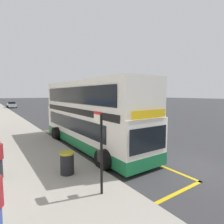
{
  "coord_description": "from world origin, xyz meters",
  "views": [
    {
      "loc": [
        -8.25,
        -4.4,
        3.6
      ],
      "look_at": [
        -0.89,
        6.27,
        2.3
      ],
      "focal_mm": 29.46,
      "sensor_mm": 36.0,
      "label": 1
    }
  ],
  "objects_px": {
    "double_decker_bus": "(90,116)",
    "bus_stop_sign": "(100,146)",
    "litter_bin": "(67,163)",
    "parked_car_silver_distant": "(12,105)"
  },
  "relations": [
    {
      "from": "double_decker_bus",
      "to": "litter_bin",
      "type": "bearing_deg",
      "value": -130.03
    },
    {
      "from": "bus_stop_sign",
      "to": "litter_bin",
      "type": "height_order",
      "value": "bus_stop_sign"
    },
    {
      "from": "litter_bin",
      "to": "parked_car_silver_distant",
      "type": "bearing_deg",
      "value": 86.63
    },
    {
      "from": "parked_car_silver_distant",
      "to": "double_decker_bus",
      "type": "bearing_deg",
      "value": 93.08
    },
    {
      "from": "parked_car_silver_distant",
      "to": "litter_bin",
      "type": "distance_m",
      "value": 45.46
    },
    {
      "from": "double_decker_bus",
      "to": "parked_car_silver_distant",
      "type": "height_order",
      "value": "double_decker_bus"
    },
    {
      "from": "bus_stop_sign",
      "to": "parked_car_silver_distant",
      "type": "bearing_deg",
      "value": 87.26
    },
    {
      "from": "double_decker_bus",
      "to": "litter_bin",
      "type": "relative_size",
      "value": 11.41
    },
    {
      "from": "bus_stop_sign",
      "to": "litter_bin",
      "type": "distance_m",
      "value": 2.46
    },
    {
      "from": "double_decker_bus",
      "to": "bus_stop_sign",
      "type": "bearing_deg",
      "value": -114.69
    }
  ]
}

